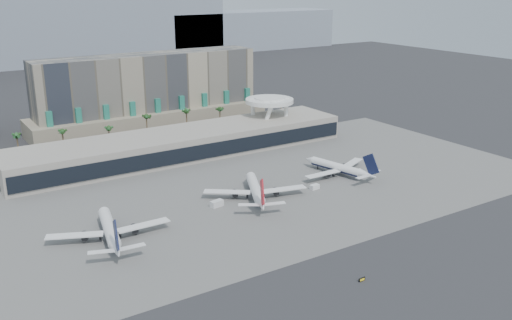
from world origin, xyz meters
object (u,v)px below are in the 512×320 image
service_vehicle_a (217,204)px  service_vehicle_b (315,187)px  airliner_left (110,229)px  airliner_right (339,168)px  airliner_centre (256,190)px  taxiway_sign (362,279)px

service_vehicle_a → service_vehicle_b: (43.17, -5.28, -0.24)m
airliner_left → airliner_right: bearing=16.5°
airliner_right → airliner_left: bearing=172.5°
airliner_centre → service_vehicle_b: bearing=15.2°
airliner_left → taxiway_sign: bearing=-40.1°
service_vehicle_a → service_vehicle_b: bearing=-17.3°
airliner_centre → taxiway_sign: (-9.11, -70.96, -3.18)m
airliner_centre → airliner_right: (46.16, 3.96, -0.27)m
airliner_right → taxiway_sign: 93.15m
taxiway_sign → service_vehicle_b: bearing=59.9°
airliner_right → service_vehicle_b: (-20.14, -8.42, -2.44)m
airliner_centre → taxiway_sign: airliner_centre is taller
airliner_left → service_vehicle_a: airliner_left is taller
airliner_left → airliner_centre: 61.16m
airliner_left → service_vehicle_a: (43.79, 6.04, -2.47)m
airliner_left → service_vehicle_b: bearing=12.1°
service_vehicle_a → airliner_centre: bearing=-13.0°
service_vehicle_a → taxiway_sign: (8.03, -71.77, -0.71)m
airliner_centre → service_vehicle_a: airliner_centre is taller
airliner_centre → service_vehicle_a: size_ratio=7.82×
airliner_centre → taxiway_sign: bearing=-72.3°
airliner_left → airliner_centre: airliner_centre is taller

